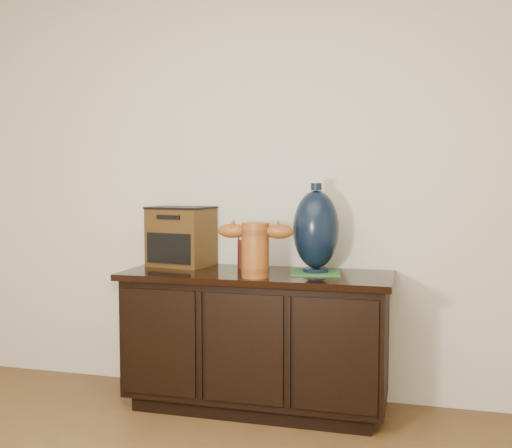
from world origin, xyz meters
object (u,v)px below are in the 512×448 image
(sideboard, at_px, (257,339))
(terracotta_vessel, at_px, (255,247))
(spray_can, at_px, (243,252))
(tv_radio, at_px, (181,236))
(lamp_base, at_px, (316,230))

(sideboard, relative_size, terracotta_vessel, 3.67)
(spray_can, bearing_deg, tv_radio, 175.64)
(terracotta_vessel, relative_size, spray_can, 2.05)
(tv_radio, relative_size, lamp_base, 0.81)
(sideboard, distance_m, lamp_base, 0.68)
(lamp_base, distance_m, spray_can, 0.45)
(sideboard, bearing_deg, spray_can, 133.63)
(terracotta_vessel, bearing_deg, sideboard, 97.92)
(spray_can, bearing_deg, sideboard, -46.37)
(terracotta_vessel, height_order, tv_radio, tv_radio)
(tv_radio, distance_m, lamp_base, 0.82)
(tv_radio, bearing_deg, lamp_base, 3.76)
(tv_radio, relative_size, spray_can, 2.00)
(spray_can, bearing_deg, lamp_base, -7.74)
(terracotta_vessel, bearing_deg, tv_radio, 145.32)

